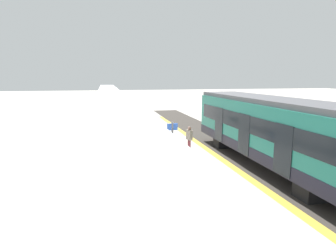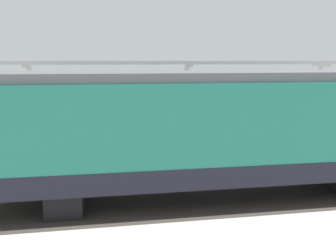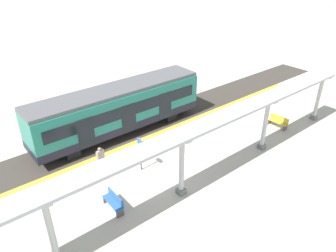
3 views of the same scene
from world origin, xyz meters
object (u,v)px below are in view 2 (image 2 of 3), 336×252
(train_near_carriage, at_px, (214,132))
(bench_near_end, at_px, (263,133))
(passenger_waiting_near_edge, at_px, (273,136))
(canopy_pillar_third, at_px, (186,102))
(canopy_pillar_fourth, at_px, (31,105))
(platform_info_sign, at_px, (214,122))
(canopy_pillar_second, at_px, (319,99))

(train_near_carriage, height_order, bench_near_end, train_near_carriage)
(train_near_carriage, relative_size, passenger_waiting_near_edge, 7.91)
(canopy_pillar_third, bearing_deg, canopy_pillar_fourth, 90.00)
(canopy_pillar_fourth, height_order, passenger_waiting_near_edge, canopy_pillar_fourth)
(canopy_pillar_third, height_order, platform_info_sign, canopy_pillar_third)
(bench_near_end, bearing_deg, passenger_waiting_near_edge, 161.60)
(canopy_pillar_second, relative_size, platform_info_sign, 1.63)
(platform_info_sign, bearing_deg, train_near_carriage, 163.35)
(canopy_pillar_fourth, distance_m, passenger_waiting_near_edge, 10.51)
(canopy_pillar_second, bearing_deg, platform_info_sign, 115.60)
(canopy_pillar_fourth, relative_size, platform_info_sign, 1.63)
(train_near_carriage, bearing_deg, canopy_pillar_second, -45.51)
(passenger_waiting_near_edge, bearing_deg, train_near_carriage, 134.07)
(canopy_pillar_third, relative_size, canopy_pillar_fourth, 1.00)
(canopy_pillar_second, xyz_separation_m, passenger_waiting_near_edge, (-4.60, 4.64, -0.83))
(canopy_pillar_second, distance_m, bench_near_end, 4.01)
(canopy_pillar_third, height_order, passenger_waiting_near_edge, canopy_pillar_third)
(canopy_pillar_third, bearing_deg, canopy_pillar_second, -90.00)
(train_near_carriage, bearing_deg, platform_info_sign, -16.65)
(canopy_pillar_third, bearing_deg, passenger_waiting_near_edge, -153.58)
(platform_info_sign, bearing_deg, canopy_pillar_second, -64.40)
(canopy_pillar_second, relative_size, bench_near_end, 2.38)
(canopy_pillar_second, bearing_deg, canopy_pillar_third, 90.00)
(train_near_carriage, distance_m, canopy_pillar_fourth, 9.90)
(passenger_waiting_near_edge, bearing_deg, platform_info_sign, 51.06)
(canopy_pillar_second, height_order, canopy_pillar_third, same)
(platform_info_sign, xyz_separation_m, passenger_waiting_near_edge, (-1.49, -1.85, -0.34))
(bench_near_end, xyz_separation_m, platform_info_sign, (-1.83, 2.95, 0.89))
(canopy_pillar_third, relative_size, platform_info_sign, 1.63)
(train_near_carriage, height_order, platform_info_sign, train_near_carriage)
(canopy_pillar_third, xyz_separation_m, passenger_waiting_near_edge, (-4.60, -2.29, -0.83))
(train_near_carriage, height_order, canopy_pillar_second, canopy_pillar_second)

